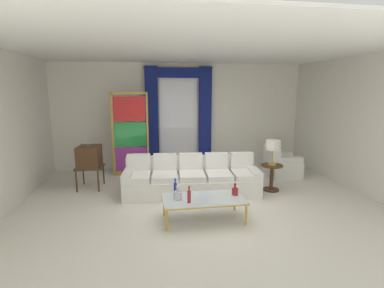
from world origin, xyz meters
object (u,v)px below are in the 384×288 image
couch_white_long (191,179)px  bottle_crystal_tall (178,194)px  peacock_figurine (147,171)px  bottle_ruby_flask (235,191)px  stained_glass_divider (130,136)px  vintage_tv (89,157)px  bottle_amber_squat (189,196)px  round_side_table (272,175)px  table_lamp_brass (273,146)px  armchair_white (280,165)px  bottle_blue_decanter (175,188)px  coffee_table (204,200)px

couch_white_long → bottle_crystal_tall: size_ratio=12.05×
couch_white_long → peacock_figurine: size_ratio=4.97×
bottle_ruby_flask → stained_glass_divider: size_ratio=0.10×
vintage_tv → peacock_figurine: (1.30, 0.50, -0.51)m
bottle_amber_squat → round_side_table: (2.12, 1.45, -0.17)m
bottle_amber_squat → table_lamp_brass: bearing=34.3°
bottle_amber_squat → armchair_white: armchair_white is taller
armchair_white → bottle_ruby_flask: bearing=-131.1°
couch_white_long → bottle_crystal_tall: (-0.47, -1.41, 0.19)m
bottle_blue_decanter → armchair_white: 3.67m
table_lamp_brass → stained_glass_divider: bearing=151.0°
bottle_blue_decanter → bottle_crystal_tall: (0.02, -0.23, -0.04)m
stained_glass_divider → table_lamp_brass: size_ratio=3.86×
stained_glass_divider → table_lamp_brass: (3.18, -1.76, -0.03)m
couch_white_long → armchair_white: bearing=19.5°
bottle_crystal_tall → round_side_table: size_ratio=0.42×
bottle_ruby_flask → table_lamp_brass: (1.25, 1.21, 0.54)m
armchair_white → bottle_amber_squat: bearing=-138.7°
table_lamp_brass → bottle_crystal_tall: bearing=-151.0°
table_lamp_brass → armchair_white: bearing=55.6°
bottle_amber_squat → peacock_figurine: (-0.67, 2.78, -0.31)m
coffee_table → bottle_crystal_tall: bearing=178.1°
coffee_table → peacock_figurine: size_ratio=2.36×
bottle_amber_squat → round_side_table: size_ratio=0.49×
coffee_table → round_side_table: round_side_table is taller
bottle_crystal_tall → round_side_table: 2.62m
couch_white_long → peacock_figurine: 1.54m
couch_white_long → bottle_blue_decanter: 1.30m
coffee_table → bottle_crystal_tall: 0.46m
round_side_table → table_lamp_brass: size_ratio=1.04×
coffee_table → bottle_amber_squat: (-0.28, -0.16, 0.15)m
coffee_table → vintage_tv: vintage_tv is taller
bottle_amber_squat → bottle_ruby_flask: size_ratio=1.33×
couch_white_long → peacock_figurine: couch_white_long is taller
table_lamp_brass → round_side_table: bearing=0.0°
bottle_ruby_flask → stained_glass_divider: (-1.93, 2.97, 0.57)m
bottle_blue_decanter → bottle_ruby_flask: 1.07m
bottle_amber_squat → peacock_figurine: 2.88m
stained_glass_divider → round_side_table: bearing=-29.0°
bottle_amber_squat → table_lamp_brass: table_lamp_brass is taller
bottle_crystal_tall → vintage_tv: bearing=130.5°
bottle_crystal_tall → round_side_table: (2.28, 1.27, -0.14)m
peacock_figurine → bottle_ruby_flask: bearing=-58.9°
bottle_amber_squat → bottle_crystal_tall: bearing=133.2°
bottle_crystal_tall → bottle_blue_decanter: bearing=94.2°
round_side_table → bottle_amber_squat: bearing=-145.7°
bottle_blue_decanter → stained_glass_divider: 2.98m
bottle_crystal_tall → stained_glass_divider: bearing=106.4°
armchair_white → peacock_figurine: 3.51m
couch_white_long → round_side_table: bearing=-4.6°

